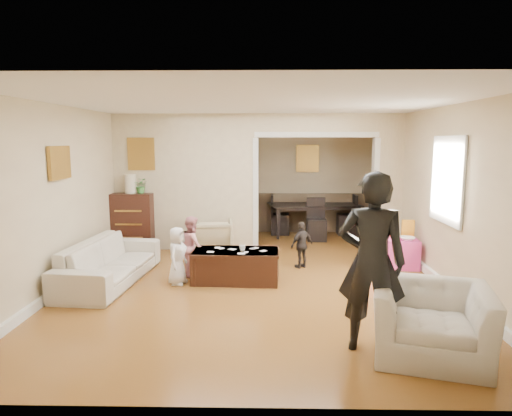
{
  "coord_description": "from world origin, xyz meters",
  "views": [
    {
      "loc": [
        0.14,
        -6.8,
        2.11
      ],
      "look_at": [
        0.0,
        0.2,
        1.05
      ],
      "focal_mm": 31.56,
      "sensor_mm": 36.0,
      "label": 1
    }
  ],
  "objects_px": {
    "armchair_back": "(213,237)",
    "child_kneel_a": "(177,256)",
    "coffee_table": "(236,266)",
    "play_table": "(401,253)",
    "dresser": "(132,222)",
    "sofa": "(110,262)",
    "dining_table": "(313,219)",
    "table_lamp": "(131,184)",
    "coffee_cup": "(242,248)",
    "child_kneel_b": "(192,246)",
    "armchair_front": "(431,322)",
    "cyan_cup": "(397,237)",
    "child_toddler": "(302,245)",
    "adult_person": "(372,262)"
  },
  "relations": [
    {
      "from": "armchair_back",
      "to": "child_kneel_a",
      "type": "height_order",
      "value": "child_kneel_a"
    },
    {
      "from": "coffee_table",
      "to": "play_table",
      "type": "bearing_deg",
      "value": 16.59
    },
    {
      "from": "dresser",
      "to": "armchair_back",
      "type": "bearing_deg",
      "value": -10.48
    },
    {
      "from": "coffee_table",
      "to": "sofa",
      "type": "bearing_deg",
      "value": -177.35
    },
    {
      "from": "armchair_back",
      "to": "dining_table",
      "type": "relative_size",
      "value": 0.37
    },
    {
      "from": "armchair_back",
      "to": "table_lamp",
      "type": "distance_m",
      "value": 1.88
    },
    {
      "from": "play_table",
      "to": "child_kneel_a",
      "type": "bearing_deg",
      "value": -164.94
    },
    {
      "from": "coffee_cup",
      "to": "dresser",
      "type": "bearing_deg",
      "value": 139.1
    },
    {
      "from": "coffee_table",
      "to": "dresser",
      "type": "bearing_deg",
      "value": 138.54
    },
    {
      "from": "coffee_table",
      "to": "play_table",
      "type": "xyz_separation_m",
      "value": [
        2.72,
        0.81,
        0.0
      ]
    },
    {
      "from": "child_kneel_b",
      "to": "dining_table",
      "type": "bearing_deg",
      "value": -52.06
    },
    {
      "from": "armchair_front",
      "to": "table_lamp",
      "type": "bearing_deg",
      "value": 150.17
    },
    {
      "from": "coffee_cup",
      "to": "cyan_cup",
      "type": "distance_m",
      "value": 2.65
    },
    {
      "from": "armchair_back",
      "to": "child_toddler",
      "type": "bearing_deg",
      "value": 146.29
    },
    {
      "from": "sofa",
      "to": "armchair_back",
      "type": "height_order",
      "value": "armchair_back"
    },
    {
      "from": "play_table",
      "to": "dresser",
      "type": "bearing_deg",
      "value": 167.73
    },
    {
      "from": "sofa",
      "to": "child_kneel_a",
      "type": "bearing_deg",
      "value": -88.61
    },
    {
      "from": "armchair_back",
      "to": "coffee_cup",
      "type": "xyz_separation_m",
      "value": [
        0.62,
        -1.62,
        0.19
      ]
    },
    {
      "from": "sofa",
      "to": "adult_person",
      "type": "height_order",
      "value": "adult_person"
    },
    {
      "from": "coffee_table",
      "to": "armchair_front",
      "type": "bearing_deg",
      "value": -48.53
    },
    {
      "from": "dresser",
      "to": "child_kneel_a",
      "type": "xyz_separation_m",
      "value": [
        1.25,
        -2.01,
        -0.13
      ]
    },
    {
      "from": "child_kneel_b",
      "to": "child_toddler",
      "type": "height_order",
      "value": "child_kneel_b"
    },
    {
      "from": "dresser",
      "to": "coffee_cup",
      "type": "xyz_separation_m",
      "value": [
        2.2,
        -1.91,
        -0.04
      ]
    },
    {
      "from": "dresser",
      "to": "play_table",
      "type": "relative_size",
      "value": 2.21
    },
    {
      "from": "dresser",
      "to": "table_lamp",
      "type": "xyz_separation_m",
      "value": [
        0.0,
        0.0,
        0.74
      ]
    },
    {
      "from": "table_lamp",
      "to": "dining_table",
      "type": "bearing_deg",
      "value": 23.85
    },
    {
      "from": "armchair_back",
      "to": "adult_person",
      "type": "relative_size",
      "value": 0.4
    },
    {
      "from": "armchair_front",
      "to": "child_toddler",
      "type": "height_order",
      "value": "child_toddler"
    },
    {
      "from": "adult_person",
      "to": "coffee_table",
      "type": "bearing_deg",
      "value": -42.3
    },
    {
      "from": "coffee_table",
      "to": "child_kneel_b",
      "type": "bearing_deg",
      "value": 156.8
    },
    {
      "from": "armchair_front",
      "to": "play_table",
      "type": "xyz_separation_m",
      "value": [
        0.65,
        3.15,
        -0.11
      ]
    },
    {
      "from": "dresser",
      "to": "sofa",
      "type": "bearing_deg",
      "value": -83.36
    },
    {
      "from": "sofa",
      "to": "cyan_cup",
      "type": "height_order",
      "value": "sofa"
    },
    {
      "from": "coffee_cup",
      "to": "adult_person",
      "type": "relative_size",
      "value": 0.05
    },
    {
      "from": "adult_person",
      "to": "child_toddler",
      "type": "relative_size",
      "value": 2.35
    },
    {
      "from": "dresser",
      "to": "coffee_table",
      "type": "height_order",
      "value": "dresser"
    },
    {
      "from": "child_kneel_a",
      "to": "child_toddler",
      "type": "bearing_deg",
      "value": -51.6
    },
    {
      "from": "sofa",
      "to": "cyan_cup",
      "type": "bearing_deg",
      "value": -74.44
    },
    {
      "from": "adult_person",
      "to": "child_kneel_a",
      "type": "xyz_separation_m",
      "value": [
        -2.34,
        2.06,
        -0.48
      ]
    },
    {
      "from": "cyan_cup",
      "to": "child_toddler",
      "type": "distance_m",
      "value": 1.58
    },
    {
      "from": "armchair_back",
      "to": "cyan_cup",
      "type": "height_order",
      "value": "armchair_back"
    },
    {
      "from": "dresser",
      "to": "child_kneel_a",
      "type": "distance_m",
      "value": 2.37
    },
    {
      "from": "armchair_back",
      "to": "play_table",
      "type": "distance_m",
      "value": 3.33
    },
    {
      "from": "armchair_back",
      "to": "table_lamp",
      "type": "relative_size",
      "value": 2.02
    },
    {
      "from": "cyan_cup",
      "to": "play_table",
      "type": "bearing_deg",
      "value": 26.57
    },
    {
      "from": "child_kneel_b",
      "to": "adult_person",
      "type": "bearing_deg",
      "value": -155.77
    },
    {
      "from": "armchair_back",
      "to": "coffee_cup",
      "type": "distance_m",
      "value": 1.74
    },
    {
      "from": "dining_table",
      "to": "child_toddler",
      "type": "height_order",
      "value": "child_toddler"
    },
    {
      "from": "child_toddler",
      "to": "armchair_front",
      "type": "bearing_deg",
      "value": 71.26
    },
    {
      "from": "armchair_front",
      "to": "cyan_cup",
      "type": "bearing_deg",
      "value": 95.21
    }
  ]
}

